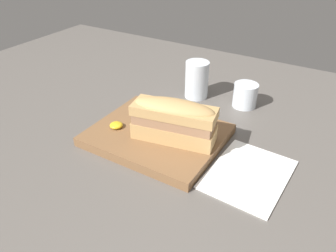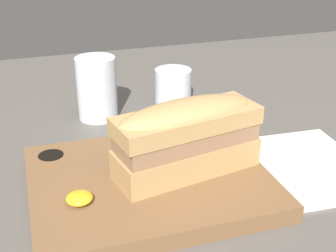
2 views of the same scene
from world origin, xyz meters
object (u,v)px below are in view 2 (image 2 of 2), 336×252
at_px(serving_board, 148,181).
at_px(sandwich, 187,134).
at_px(water_glass, 97,92).
at_px(wine_glass, 173,88).
at_px(napkin, 310,165).

distance_m(serving_board, sandwich, 0.08).
height_order(serving_board, water_glass, water_glass).
bearing_deg(sandwich, wine_glass, 75.20).
bearing_deg(serving_board, water_glass, 94.86).
bearing_deg(serving_board, wine_glass, 65.30).
bearing_deg(napkin, wine_glass, 111.82).
distance_m(serving_board, napkin, 0.23).
bearing_deg(wine_glass, serving_board, -114.70).
bearing_deg(water_glass, wine_glass, 6.98).
xyz_separation_m(sandwich, water_glass, (-0.07, 0.25, -0.03)).
bearing_deg(wine_glass, sandwich, -104.80).
bearing_deg(napkin, water_glass, 134.23).
bearing_deg(sandwich, serving_board, 171.81).
relative_size(water_glass, napkin, 0.53).
xyz_separation_m(water_glass, napkin, (0.25, -0.26, -0.04)).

